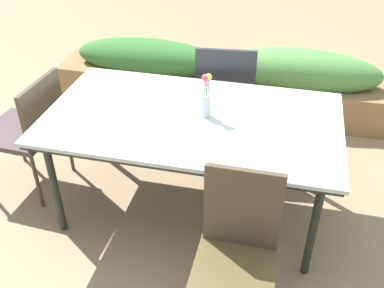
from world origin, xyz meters
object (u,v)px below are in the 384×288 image
at_px(chair_end_left, 29,126).
at_px(chair_far_side, 225,92).
at_px(dining_table, 192,123).
at_px(planter_box, 223,79).
at_px(chair_near_right, 237,249).
at_px(flower_vase, 206,97).

xyz_separation_m(chair_end_left, chair_far_side, (1.30, 0.80, 0.02)).
relative_size(chair_end_left, chair_far_side, 0.93).
bearing_deg(dining_table, planter_box, 91.73).
distance_m(chair_near_right, chair_end_left, 1.82).
relative_size(chair_far_side, planter_box, 0.30).
height_order(dining_table, planter_box, dining_table).
relative_size(chair_end_left, flower_vase, 3.11).
xyz_separation_m(chair_end_left, flower_vase, (1.30, 0.03, 0.39)).
distance_m(dining_table, chair_end_left, 1.23).
distance_m(chair_near_right, chair_far_side, 1.63).
xyz_separation_m(chair_near_right, chair_end_left, (-1.64, 0.80, 0.01)).
bearing_deg(chair_end_left, planter_box, -34.52).
bearing_deg(dining_table, chair_end_left, -179.79).
height_order(chair_near_right, flower_vase, flower_vase).
bearing_deg(flower_vase, planter_box, 95.05).
height_order(chair_end_left, chair_far_side, chair_far_side).
height_order(chair_end_left, flower_vase, flower_vase).
height_order(chair_near_right, chair_far_side, chair_far_side).
bearing_deg(chair_end_left, chair_far_side, -55.26).
xyz_separation_m(dining_table, planter_box, (-0.05, 1.51, -0.42)).
distance_m(chair_near_right, flower_vase, 0.98).
distance_m(dining_table, planter_box, 1.56).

